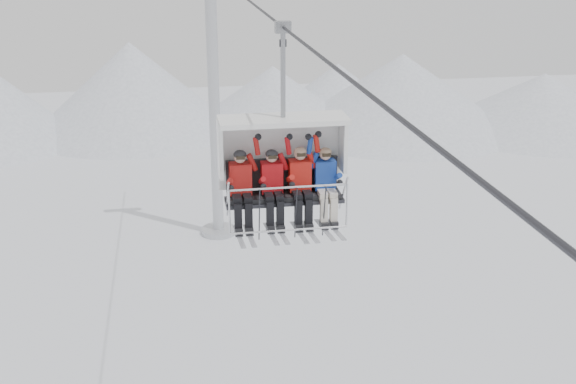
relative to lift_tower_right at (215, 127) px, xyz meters
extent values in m
cone|color=silver|center=(-5.00, 22.00, -2.28)|extent=(16.00, 16.00, 7.00)
cone|color=silver|center=(6.00, 21.00, -3.28)|extent=(14.00, 14.00, 5.00)
cone|color=silver|center=(16.00, 19.00, -2.78)|extent=(18.00, 18.00, 6.00)
cone|color=silver|center=(27.00, 17.00, -3.53)|extent=(16.00, 16.00, 4.50)
cone|color=silver|center=(12.00, 24.00, -3.53)|extent=(12.00, 12.00, 4.50)
cylinder|color=#B4B6BC|center=(0.00, 0.00, 0.87)|extent=(0.56, 0.56, 13.30)
cylinder|color=#B4B6BC|center=(0.00, 0.00, -5.63)|extent=(1.80, 1.80, 0.30)
cylinder|color=#2B2B30|center=(0.00, -22.00, 7.52)|extent=(0.06, 50.00, 0.06)
cube|color=black|center=(0.00, -21.52, 4.17)|extent=(2.29, 0.55, 0.10)
cube|color=black|center=(0.00, -21.26, 4.55)|extent=(2.29, 0.10, 0.67)
cube|color=#2B2B30|center=(0.00, -21.52, 4.08)|extent=(2.40, 0.60, 0.08)
cube|color=white|center=(0.00, -21.04, 4.97)|extent=(2.55, 0.10, 1.52)
cube|color=white|center=(0.00, -21.44, 5.73)|extent=(2.55, 0.90, 0.10)
cylinder|color=silver|center=(0.00, -22.07, 4.54)|extent=(2.33, 0.04, 0.04)
cylinder|color=silver|center=(0.00, -22.14, 3.67)|extent=(2.33, 0.04, 0.04)
cylinder|color=gray|center=(0.00, -21.42, 6.63)|extent=(0.10, 0.10, 1.79)
cube|color=gray|center=(0.00, -21.42, 7.52)|extent=(0.30, 0.18, 0.22)
cube|color=#AA1714|center=(-0.88, -21.48, 4.57)|extent=(0.44, 0.29, 0.65)
sphere|color=tan|center=(-0.88, -21.52, 5.03)|extent=(0.24, 0.24, 0.24)
cube|color=black|center=(-0.98, -21.92, 3.96)|extent=(0.15, 0.15, 0.52)
cube|color=black|center=(-0.77, -21.92, 3.96)|extent=(0.15, 0.15, 0.52)
cube|color=#B5B7BF|center=(-0.98, -22.02, 3.56)|extent=(0.10, 1.69, 0.26)
cube|color=#B5B7BF|center=(-0.77, -22.02, 3.56)|extent=(0.10, 1.69, 0.26)
cube|color=#B50F14|center=(-0.24, -21.48, 4.57)|extent=(0.43, 0.29, 0.63)
sphere|color=tan|center=(-0.24, -21.52, 5.01)|extent=(0.23, 0.23, 0.23)
cube|color=black|center=(-0.35, -21.92, 3.97)|extent=(0.14, 0.15, 0.51)
cube|color=black|center=(-0.14, -21.92, 3.97)|extent=(0.14, 0.15, 0.51)
cube|color=#B5B7BF|center=(-0.35, -22.02, 3.57)|extent=(0.10, 1.69, 0.26)
cube|color=#B5B7BF|center=(-0.14, -22.02, 3.57)|extent=(0.10, 1.69, 0.26)
cube|color=red|center=(0.33, -21.48, 4.57)|extent=(0.44, 0.29, 0.65)
sphere|color=tan|center=(0.33, -21.52, 5.03)|extent=(0.24, 0.24, 0.24)
cube|color=black|center=(0.22, -21.92, 3.96)|extent=(0.15, 0.15, 0.52)
cube|color=black|center=(0.43, -21.92, 3.96)|extent=(0.15, 0.15, 0.52)
cube|color=#B5B7BF|center=(0.22, -22.02, 3.56)|extent=(0.10, 1.69, 0.26)
cube|color=#B5B7BF|center=(0.43, -22.02, 3.56)|extent=(0.10, 1.69, 0.26)
cube|color=#193C9D|center=(0.84, -21.48, 4.56)|extent=(0.42, 0.28, 0.62)
sphere|color=tan|center=(0.84, -21.52, 5.00)|extent=(0.23, 0.23, 0.23)
cube|color=beige|center=(0.74, -21.92, 3.97)|extent=(0.14, 0.15, 0.50)
cube|color=beige|center=(0.94, -21.92, 3.97)|extent=(0.14, 0.15, 0.50)
cube|color=#B5B7BF|center=(0.74, -22.02, 3.58)|extent=(0.10, 1.69, 0.26)
cube|color=#B5B7BF|center=(0.94, -22.02, 3.58)|extent=(0.10, 1.69, 0.26)
camera|label=1|loc=(-2.20, -35.06, 9.23)|focal=45.00mm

